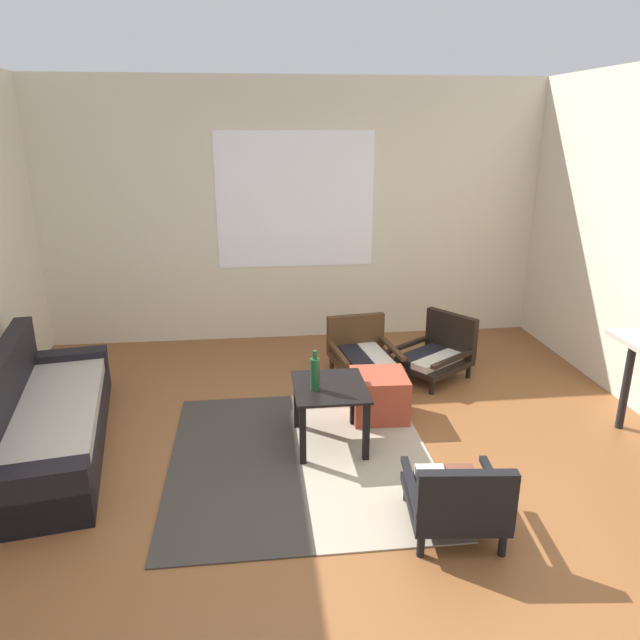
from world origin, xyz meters
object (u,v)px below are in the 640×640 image
object	(u,v)px
armchair_by_window	(362,351)
glass_bottle	(315,373)
couch	(41,421)
coffee_table	(330,398)
armchair_striped_foreground	(456,499)
ottoman_orange	(379,396)
armchair_corner	(437,352)

from	to	relation	value
armchair_by_window	glass_bottle	distance (m)	1.41
couch	coffee_table	xyz separation A→B (m)	(2.06, -0.16, 0.14)
coffee_table	armchair_striped_foreground	distance (m)	1.25
ottoman_orange	armchair_corner	bearing A→B (deg)	46.55
couch	armchair_by_window	xyz separation A→B (m)	(2.52, 1.04, 0.02)
armchair_striped_foreground	ottoman_orange	bearing A→B (deg)	94.95
ottoman_orange	couch	bearing A→B (deg)	-175.11
coffee_table	armchair_corner	size ratio (longest dim) A/B	0.74
armchair_striped_foreground	glass_bottle	bearing A→B (deg)	123.02
couch	armchair_by_window	bearing A→B (deg)	22.40
coffee_table	glass_bottle	bearing A→B (deg)	-155.75
coffee_table	ottoman_orange	xyz separation A→B (m)	(0.44, 0.37, -0.18)
armchair_corner	glass_bottle	size ratio (longest dim) A/B	2.81
armchair_by_window	glass_bottle	size ratio (longest dim) A/B	2.39
coffee_table	armchair_by_window	world-z (taller)	armchair_by_window
armchair_corner	glass_bottle	bearing A→B (deg)	-137.29
couch	glass_bottle	xyz separation A→B (m)	(1.94, -0.21, 0.36)
coffee_table	armchair_by_window	size ratio (longest dim) A/B	0.87
couch	ottoman_orange	world-z (taller)	couch
armchair_striped_foreground	glass_bottle	size ratio (longest dim) A/B	2.14
armchair_striped_foreground	armchair_corner	xyz separation A→B (m)	(0.58, 2.21, -0.00)
armchair_by_window	armchair_corner	size ratio (longest dim) A/B	0.85
armchair_by_window	armchair_striped_foreground	bearing A→B (deg)	-87.23
armchair_by_window	ottoman_orange	distance (m)	0.83
armchair_by_window	armchair_corner	bearing A→B (deg)	-6.46
armchair_corner	ottoman_orange	world-z (taller)	armchair_corner
armchair_striped_foreground	armchair_by_window	bearing A→B (deg)	92.77
glass_bottle	armchair_corner	bearing A→B (deg)	42.71
coffee_table	armchair_corner	distance (m)	1.61
armchair_striped_foreground	ottoman_orange	size ratio (longest dim) A/B	1.46
armchair_by_window	glass_bottle	bearing A→B (deg)	-114.70
couch	armchair_striped_foreground	xyz separation A→B (m)	(2.63, -1.25, 0.02)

